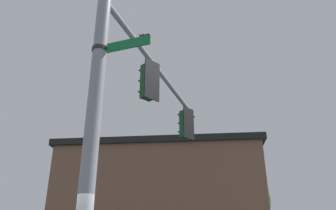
% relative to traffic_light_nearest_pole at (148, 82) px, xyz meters
% --- Properties ---
extents(signal_pole, '(0.30, 0.30, 7.31)m').
position_rel_traffic_light_nearest_pole_xyz_m(signal_pole, '(-2.34, -1.21, -2.41)').
color(signal_pole, gray).
rests_on(signal_pole, ground).
extents(mast_arm, '(6.72, 3.50, 0.15)m').
position_rel_traffic_light_nearest_pole_xyz_m(mast_arm, '(0.99, 0.48, 0.77)').
color(mast_arm, gray).
extents(traffic_light_nearest_pole, '(0.54, 0.49, 1.31)m').
position_rel_traffic_light_nearest_pole_xyz_m(traffic_light_nearest_pole, '(0.00, 0.00, 0.00)').
color(traffic_light_nearest_pole, black).
extents(traffic_light_mid_inner, '(0.54, 0.49, 1.31)m').
position_rel_traffic_light_nearest_pole_xyz_m(traffic_light_mid_inner, '(3.24, 1.64, 0.00)').
color(traffic_light_mid_inner, black).
extents(street_name_sign, '(0.71, 1.21, 0.22)m').
position_rel_traffic_light_nearest_pole_xyz_m(street_name_sign, '(-2.21, -1.46, -0.55)').
color(street_name_sign, '#147238').
extents(bird_flying, '(0.29, 0.44, 0.13)m').
position_rel_traffic_light_nearest_pole_xyz_m(bird_flying, '(1.98, 2.71, 3.96)').
color(bird_flying, '#4C4742').
extents(tree_by_storefront, '(4.09, 4.09, 6.28)m').
position_rel_traffic_light_nearest_pole_xyz_m(tree_by_storefront, '(9.38, 4.36, -1.84)').
color(tree_by_storefront, '#4C3823').
rests_on(tree_by_storefront, ground).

